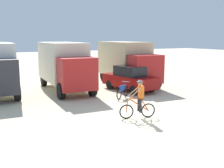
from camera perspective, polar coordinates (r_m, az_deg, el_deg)
name	(u,v)px	position (r m, az deg, el deg)	size (l,w,h in m)	color
ground_plane	(149,117)	(13.10, 7.63, -6.87)	(120.00, 120.00, 0.00)	beige
box_truck_cream_rv	(64,64)	(19.52, -9.91, 4.17)	(2.70, 6.86, 3.35)	beige
box_truck_tan_camper	(127,61)	(21.78, 3.07, 4.87)	(2.81, 6.89, 3.35)	#CCB78E
sedan_parked	(130,78)	(19.17, 3.82, 1.20)	(2.37, 4.42, 1.76)	maroon
cyclist_orange_shirt	(139,100)	(12.69, 5.60, -3.41)	(1.68, 0.66, 1.82)	black
bicycle_spare	(123,92)	(16.94, 2.22, -1.58)	(1.44, 1.06, 0.97)	black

